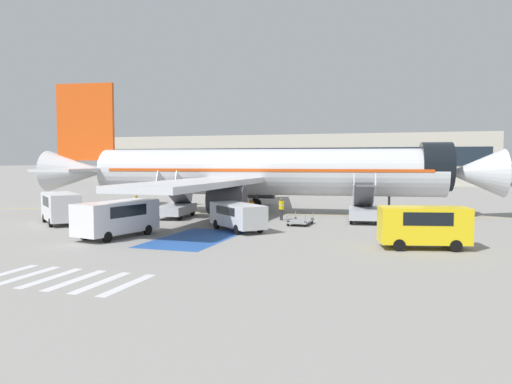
{
  "coord_description": "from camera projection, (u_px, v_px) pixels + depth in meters",
  "views": [
    {
      "loc": [
        11.89,
        -42.19,
        4.8
      ],
      "look_at": [
        -1.68,
        -0.82,
        1.96
      ],
      "focal_mm": 35.0,
      "sensor_mm": 36.0,
      "label": 1
    }
  ],
  "objects": [
    {
      "name": "apron_leadline_yellow",
      "position": [
        266.0,
        213.0,
        44.47
      ],
      "size": [
        73.72,
        10.21,
        0.01
      ],
      "primitive_type": "cube",
      "rotation": [
        0.0,
        0.0,
        -1.44
      ],
      "color": "gold",
      "rests_on": "ground_plane"
    },
    {
      "name": "apron_walkway_bar_5",
      "position": [
        128.0,
        285.0,
        19.09
      ],
      "size": [
        0.44,
        3.6,
        0.01
      ],
      "primitive_type": "cube",
      "color": "silver",
      "rests_on": "ground_plane"
    },
    {
      "name": "apron_walkway_bar_2",
      "position": [
        51.0,
        278.0,
        20.21
      ],
      "size": [
        0.44,
        3.6,
        0.01
      ],
      "primitive_type": "cube",
      "color": "silver",
      "rests_on": "ground_plane"
    },
    {
      "name": "service_van_1",
      "position": [
        117.0,
        216.0,
        30.73
      ],
      "size": [
        3.11,
        5.82,
        2.22
      ],
      "rotation": [
        0.0,
        0.0,
        2.94
      ],
      "color": "silver",
      "rests_on": "ground_plane"
    },
    {
      "name": "apron_walkway_bar_3",
      "position": [
        76.0,
        280.0,
        19.84
      ],
      "size": [
        0.44,
        3.6,
        0.01
      ],
      "primitive_type": "cube",
      "color": "silver",
      "rests_on": "ground_plane"
    },
    {
      "name": "boarding_stairs_aft",
      "position": [
        176.0,
        206.0,
        41.14
      ],
      "size": [
        2.83,
        5.44,
        3.94
      ],
      "rotation": [
        0.0,
        0.0,
        0.14
      ],
      "color": "#ADB2BA",
      "rests_on": "ground_plane"
    },
    {
      "name": "apron_stand_patch_blue",
      "position": [
        195.0,
        238.0,
        30.35
      ],
      "size": [
        4.11,
        8.2,
        0.01
      ],
      "primitive_type": "cube",
      "color": "#2856A8",
      "rests_on": "ground_plane"
    },
    {
      "name": "service_van_0",
      "position": [
        61.0,
        206.0,
        37.15
      ],
      "size": [
        5.23,
        4.96,
        2.29
      ],
      "rotation": [
        0.0,
        0.0,
        0.85
      ],
      "color": "silver",
      "rests_on": "ground_plane"
    },
    {
      "name": "ground_plane",
      "position": [
        277.0,
        214.0,
        44.02
      ],
      "size": [
        600.0,
        600.0,
        0.0
      ],
      "primitive_type": "plane",
      "color": "gray"
    },
    {
      "name": "terminal_building",
      "position": [
        283.0,
        159.0,
        105.56
      ],
      "size": [
        82.95,
        12.1,
        9.78
      ],
      "color": "#B2AD9E",
      "rests_on": "ground_plane"
    },
    {
      "name": "baggage_cart",
      "position": [
        300.0,
        221.0,
        36.73
      ],
      "size": [
        1.56,
        2.64,
        0.87
      ],
      "rotation": [
        0.0,
        0.0,
        3.12
      ],
      "color": "gray",
      "rests_on": "ground_plane"
    },
    {
      "name": "service_van_3",
      "position": [
        238.0,
        214.0,
        33.57
      ],
      "size": [
        4.95,
        4.75,
        1.83
      ],
      "rotation": [
        0.0,
        0.0,
        3.97
      ],
      "color": "silver",
      "rests_on": "ground_plane"
    },
    {
      "name": "fuel_tanker",
      "position": [
        266.0,
        180.0,
        71.62
      ],
      "size": [
        10.57,
        2.86,
        3.55
      ],
      "rotation": [
        0.0,
        0.0,
        -1.6
      ],
      "color": "#38383D",
      "rests_on": "ground_plane"
    },
    {
      "name": "apron_walkway_bar_1",
      "position": [
        27.0,
        276.0,
        20.59
      ],
      "size": [
        0.44,
        3.6,
        0.01
      ],
      "primitive_type": "cube",
      "color": "silver",
      "rests_on": "ground_plane"
    },
    {
      "name": "boarding_stairs_forward",
      "position": [
        363.0,
        209.0,
        38.4
      ],
      "size": [
        2.83,
        5.44,
        3.8
      ],
      "rotation": [
        0.0,
        0.0,
        0.14
      ],
      "color": "#ADB2BA",
      "rests_on": "ground_plane"
    },
    {
      "name": "ground_crew_2",
      "position": [
        251.0,
        208.0,
        38.59
      ],
      "size": [
        0.48,
        0.36,
        1.76
      ],
      "rotation": [
        0.0,
        0.0,
        3.48
      ],
      "color": "black",
      "rests_on": "ground_plane"
    },
    {
      "name": "traffic_cone_0",
      "position": [
        462.0,
        227.0,
        33.63
      ],
      "size": [
        0.47,
        0.47,
        0.53
      ],
      "color": "orange",
      "rests_on": "ground_plane"
    },
    {
      "name": "airliner",
      "position": [
        258.0,
        172.0,
        44.36
      ],
      "size": [
        41.13,
        35.84,
        11.94
      ],
      "rotation": [
        0.0,
        0.0,
        -1.44
      ],
      "color": "silver",
      "rests_on": "ground_plane"
    },
    {
      "name": "ground_crew_0",
      "position": [
        136.0,
        204.0,
        42.5
      ],
      "size": [
        0.41,
        0.49,
        1.8
      ],
      "rotation": [
        0.0,
        0.0,
        4.21
      ],
      "color": "#2D2D33",
      "rests_on": "ground_plane"
    },
    {
      "name": "apron_walkway_bar_0",
      "position": [
        4.0,
        274.0,
        20.96
      ],
      "size": [
        0.44,
        3.6,
        0.01
      ],
      "primitive_type": "cube",
      "color": "silver",
      "rests_on": "ground_plane"
    },
    {
      "name": "ground_crew_1",
      "position": [
        281.0,
        207.0,
        39.41
      ],
      "size": [
        0.47,
        0.46,
        1.77
      ],
      "rotation": [
        0.0,
        0.0,
        2.39
      ],
      "color": "#2D2D33",
      "rests_on": "ground_plane"
    },
    {
      "name": "traffic_cone_1",
      "position": [
        449.0,
        229.0,
        32.54
      ],
      "size": [
        0.49,
        0.49,
        0.55
      ],
      "color": "orange",
      "rests_on": "ground_plane"
    },
    {
      "name": "apron_walkway_bar_4",
      "position": [
        101.0,
        282.0,
        19.47
      ],
      "size": [
        0.44,
        3.6,
        0.01
      ],
      "primitive_type": "cube",
      "color": "silver",
      "rests_on": "ground_plane"
    },
    {
      "name": "service_van_2",
      "position": [
        424.0,
        224.0,
        26.78
      ],
      "size": [
        4.96,
        2.88,
        2.26
      ],
      "rotation": [
        0.0,
        0.0,
        1.81
      ],
      "color": "yellow",
      "rests_on": "ground_plane"
    }
  ]
}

